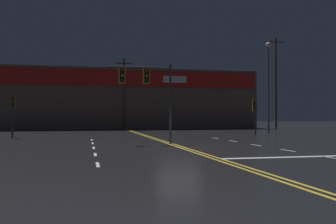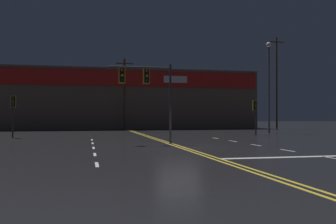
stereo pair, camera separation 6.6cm
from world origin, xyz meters
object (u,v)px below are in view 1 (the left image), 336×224
object	(u,v)px
traffic_signal_median	(145,83)
traffic_signal_corner_northeast	(255,109)
traffic_signal_corner_northwest	(13,107)
streetlight_far_left	(268,75)

from	to	relation	value
traffic_signal_median	traffic_signal_corner_northeast	size ratio (longest dim) A/B	1.57
traffic_signal_corner_northeast	traffic_signal_corner_northwest	bearing A→B (deg)	179.52
traffic_signal_corner_northeast	streetlight_far_left	bearing A→B (deg)	49.63
traffic_signal_corner_northwest	streetlight_far_left	world-z (taller)	streetlight_far_left
traffic_signal_corner_northwest	traffic_signal_median	bearing A→B (deg)	-42.88
traffic_signal_median	traffic_signal_corner_northwest	distance (m)	12.86
traffic_signal_median	streetlight_far_left	xyz separation A→B (m)	(14.94, 12.62, 2.22)
traffic_signal_median	traffic_signal_corner_northwest	xyz separation A→B (m)	(-9.37, 8.70, -1.33)
traffic_signal_median	streetlight_far_left	bearing A→B (deg)	40.19
traffic_signal_corner_northeast	streetlight_far_left	world-z (taller)	streetlight_far_left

